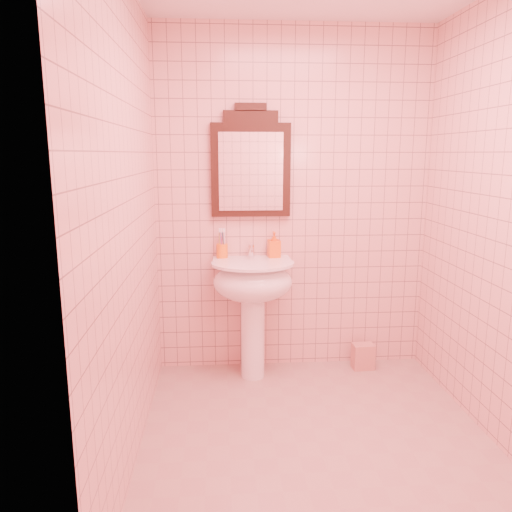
{
  "coord_description": "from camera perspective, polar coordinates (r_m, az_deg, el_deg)",
  "views": [
    {
      "loc": [
        -0.53,
        -2.53,
        1.61
      ],
      "look_at": [
        -0.31,
        0.55,
        0.97
      ],
      "focal_mm": 35.0,
      "sensor_mm": 36.0,
      "label": 1
    }
  ],
  "objects": [
    {
      "name": "soap_dispenser",
      "position": [
        3.64,
        2.08,
        1.31
      ],
      "size": [
        0.09,
        0.1,
        0.19
      ],
      "primitive_type": "imported",
      "rotation": [
        0.0,
        0.0,
        0.11
      ],
      "color": "orange",
      "rests_on": "pedestal_sink"
    },
    {
      "name": "faucet",
      "position": [
        3.61,
        -0.52,
        0.66
      ],
      "size": [
        0.04,
        0.16,
        0.11
      ],
      "color": "white",
      "rests_on": "pedestal_sink"
    },
    {
      "name": "floor",
      "position": [
        3.05,
        7.05,
        -20.32
      ],
      "size": [
        2.2,
        2.2,
        0.0
      ],
      "primitive_type": "plane",
      "color": "tan",
      "rests_on": "ground"
    },
    {
      "name": "toothbrush_cup",
      "position": [
        3.63,
        -3.89,
        0.64
      ],
      "size": [
        0.08,
        0.08,
        0.19
      ],
      "rotation": [
        0.0,
        0.0,
        -0.33
      ],
      "color": "orange",
      "rests_on": "pedestal_sink"
    },
    {
      "name": "back_wall",
      "position": [
        3.69,
        4.24,
        6.03
      ],
      "size": [
        2.0,
        0.02,
        2.5
      ],
      "primitive_type": "cube",
      "color": "#E8ABA2",
      "rests_on": "floor"
    },
    {
      "name": "towel",
      "position": [
        3.95,
        12.13,
        -11.15
      ],
      "size": [
        0.16,
        0.11,
        0.19
      ],
      "primitive_type": "cube",
      "rotation": [
        0.0,
        0.0,
        0.06
      ],
      "color": "tan",
      "rests_on": "floor"
    },
    {
      "name": "mirror",
      "position": [
        3.61,
        -0.61,
        10.35
      ],
      "size": [
        0.57,
        0.06,
        0.79
      ],
      "color": "black",
      "rests_on": "back_wall"
    },
    {
      "name": "pedestal_sink",
      "position": [
        3.54,
        -0.38,
        -3.87
      ],
      "size": [
        0.58,
        0.58,
        0.86
      ],
      "color": "white",
      "rests_on": "floor"
    }
  ]
}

